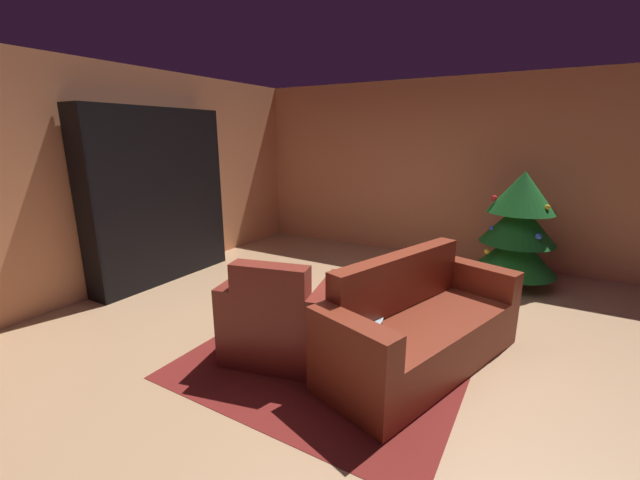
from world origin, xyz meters
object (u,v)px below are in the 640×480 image
Objects in this scene: armchair_red at (284,321)px; couch_red at (420,329)px; coffee_table at (339,318)px; book_stack_on_table at (337,310)px; bookshelf_unit at (165,197)px; bottle_on_table at (364,304)px; decorated_tree at (518,227)px.

couch_red is at bearing 23.92° from armchair_red.
coffee_table is (-0.57, -0.34, 0.10)m from couch_red.
coffee_table is at bearing 14.30° from armchair_red.
book_stack_on_table is at bearing 12.20° from armchair_red.
armchair_red is at bearing -167.80° from book_stack_on_table.
bookshelf_unit is 3.62m from couch_red.
couch_red is 0.71m from book_stack_on_table.
bottle_on_table is at bearing -12.45° from bookshelf_unit.
book_stack_on_table is at bearing -120.92° from coffee_table.
armchair_red is at bearing -118.23° from decorated_tree.
armchair_red is (2.47, -0.88, -0.76)m from bookshelf_unit.
couch_red is 2.49m from decorated_tree.
couch_red is (1.04, 0.46, -0.01)m from armchair_red.
couch_red is 1.41× the size of decorated_tree.
decorated_tree reaches higher than bottle_on_table.
bottle_on_table is (3.12, -0.69, -0.54)m from bookshelf_unit.
couch_red is 8.36× the size of bottle_on_table.
bottle_on_table is (0.65, 0.19, 0.23)m from armchair_red.
armchair_red is 1.14m from couch_red.
bookshelf_unit is 10.90× the size of book_stack_on_table.
decorated_tree is (0.50, 2.40, 0.43)m from couch_red.
bookshelf_unit is 8.98× the size of bottle_on_table.
decorated_tree is at bearing 68.61° from book_stack_on_table.
decorated_tree is at bearing 26.26° from bookshelf_unit.
bookshelf_unit is 3.11m from coffee_table.
book_stack_on_table reaches higher than coffee_table.
bottle_on_table is at bearing 16.65° from armchair_red.
decorated_tree reaches higher than armchair_red.
bottle_on_table reaches higher than coffee_table.
bottle_on_table is at bearing -145.65° from couch_red.
armchair_red reaches higher than bottle_on_table.
book_stack_on_table is at bearing -153.78° from bottle_on_table.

